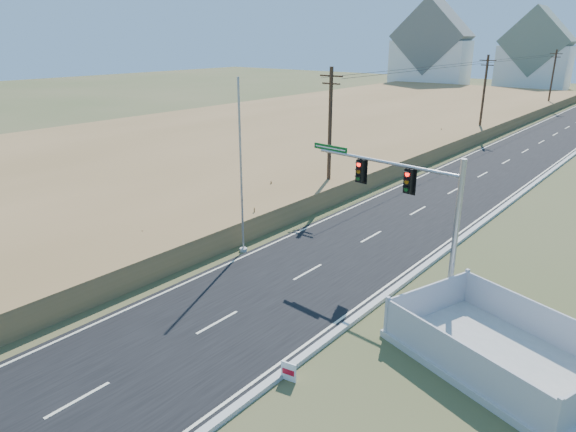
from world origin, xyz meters
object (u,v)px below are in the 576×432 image
at_px(traffic_signal_mast, 418,207).
at_px(flagpole, 241,186).
at_px(fence_enclosure, 499,355).
at_px(open_sign, 289,372).

relative_size(traffic_signal_mast, flagpole, 0.88).
relative_size(fence_enclosure, flagpole, 0.90).
height_order(traffic_signal_mast, flagpole, flagpole).
bearing_deg(fence_enclosure, flagpole, -167.79).
bearing_deg(open_sign, fence_enclosure, 36.38).
xyz_separation_m(traffic_signal_mast, flagpole, (-8.98, -1.59, -0.37)).
bearing_deg(fence_enclosure, open_sign, -114.45).
distance_m(traffic_signal_mast, open_sign, 9.29).
xyz_separation_m(traffic_signal_mast, fence_enclosure, (4.89, -3.04, -3.69)).
xyz_separation_m(open_sign, flagpole, (-8.80, 6.96, 3.26)).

